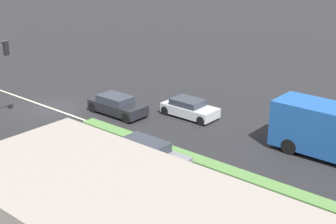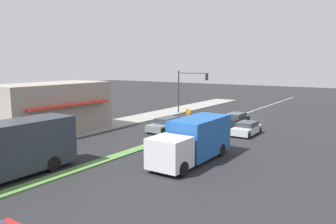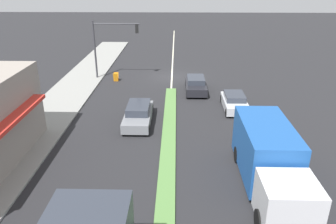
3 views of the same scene
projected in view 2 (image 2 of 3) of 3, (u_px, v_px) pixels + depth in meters
The scene contains 12 objects.
ground_plane at pixel (142, 148), 25.83m from camera, with size 160.00×160.00×0.00m, color #232326.
sidewalk_right at pixel (63, 135), 30.41m from camera, with size 4.00×73.00×0.12m, color gray.
median_strip at pixel (42, 181), 18.45m from camera, with size 0.90×46.00×0.10m, color #568442.
lane_marking_center at pixel (233, 118), 40.56m from camera, with size 0.16×60.00×0.01m, color beige.
building_corner_store at pixel (51, 108), 31.23m from camera, with size 5.90×10.94×4.68m.
traffic_signal_main at pixel (188, 85), 42.80m from camera, with size 4.59×0.34×5.60m.
pedestrian at pixel (103, 116), 35.06m from camera, with size 0.34×0.34×1.70m.
warning_aframe_sign at pixel (188, 112), 42.22m from camera, with size 0.45×0.53×0.84m.
delivery_truck at pixel (194, 140), 22.35m from camera, with size 2.44×7.50×2.87m.
suv_grey at pixel (167, 124), 32.41m from camera, with size 1.82×4.60×1.33m.
sedan_silver at pixel (246, 129), 30.66m from camera, with size 1.74×3.83×1.21m.
sedan_dark at pixel (235, 119), 35.53m from camera, with size 1.80×4.18×1.30m.
Camera 2 is at (-15.81, 37.64, 6.59)m, focal length 35.00 mm.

